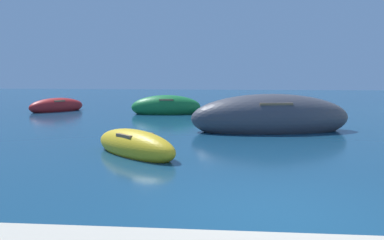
{
  "coord_description": "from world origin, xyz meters",
  "views": [
    {
      "loc": [
        -0.67,
        -6.44,
        2.25
      ],
      "look_at": [
        -2.13,
        9.5,
        0.31
      ],
      "focal_mm": 39.56,
      "sensor_mm": 36.0,
      "label": 1
    }
  ],
  "objects_px": {
    "moored_boat_2": "(270,118)",
    "moored_boat_3": "(135,146)",
    "moored_boat_1": "(166,107)",
    "moored_boat_4": "(57,106)"
  },
  "relations": [
    {
      "from": "moored_boat_2",
      "to": "moored_boat_4",
      "type": "relative_size",
      "value": 2.04
    },
    {
      "from": "moored_boat_3",
      "to": "moored_boat_4",
      "type": "relative_size",
      "value": 1.0
    },
    {
      "from": "moored_boat_3",
      "to": "moored_boat_4",
      "type": "bearing_deg",
      "value": 164.31
    },
    {
      "from": "moored_boat_3",
      "to": "moored_boat_4",
      "type": "height_order",
      "value": "moored_boat_4"
    },
    {
      "from": "moored_boat_2",
      "to": "moored_boat_1",
      "type": "bearing_deg",
      "value": 119.61
    },
    {
      "from": "moored_boat_2",
      "to": "moored_boat_3",
      "type": "height_order",
      "value": "moored_boat_2"
    },
    {
      "from": "moored_boat_4",
      "to": "moored_boat_2",
      "type": "bearing_deg",
      "value": -79.85
    },
    {
      "from": "moored_boat_1",
      "to": "moored_boat_2",
      "type": "xyz_separation_m",
      "value": [
        4.68,
        -5.61,
        0.15
      ]
    },
    {
      "from": "moored_boat_1",
      "to": "moored_boat_3",
      "type": "bearing_deg",
      "value": 84.67
    },
    {
      "from": "moored_boat_1",
      "to": "moored_boat_3",
      "type": "height_order",
      "value": "moored_boat_1"
    }
  ]
}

